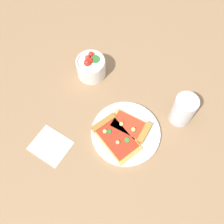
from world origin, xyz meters
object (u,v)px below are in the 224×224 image
Objects in this scene: pizza_slice_near at (114,136)px; soda_glass at (183,111)px; pizza_slice_far at (132,127)px; plate at (126,133)px; paper_napkin at (50,146)px; salad_bowl at (91,67)px.

pizza_slice_near is 0.24m from soda_glass.
pizza_slice_far is (0.05, -0.04, 0.00)m from pizza_slice_near.
pizza_slice_near is at bearing 139.31° from plate.
pizza_slice_near is 1.57× the size of soda_glass.
soda_glass reaches higher than pizza_slice_near.
soda_glass reaches higher than plate.
pizza_slice_near is at bearing 135.97° from soda_glass.
pizza_slice_near is 0.21m from paper_napkin.
plate reaches higher than paper_napkin.
soda_glass is (0.12, -0.12, 0.03)m from pizza_slice_far.
soda_glass is 0.96× the size of paper_napkin.
salad_bowl is at bearing 45.17° from pizza_slice_near.
plate is 1.92× the size of paper_napkin.
paper_napkin is (-0.29, 0.33, -0.05)m from soda_glass.
pizza_slice_near is 1.36× the size of pizza_slice_far.
pizza_slice_far is 0.17m from soda_glass.
soda_glass reaches higher than pizza_slice_far.
plate is 0.20m from soda_glass.
paper_napkin is at bearing -175.79° from salad_bowl.
pizza_slice_far is 1.16× the size of soda_glass.
pizza_slice_far is at bearing -29.41° from plate.
pizza_slice_near is 1.51× the size of paper_napkin.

